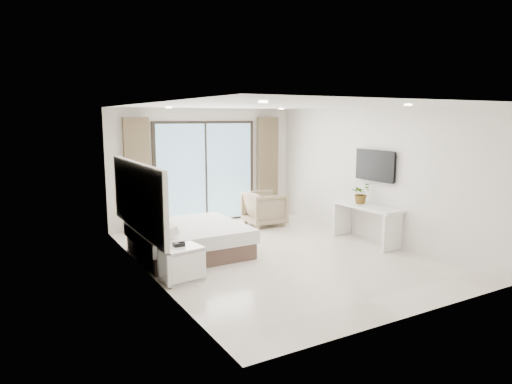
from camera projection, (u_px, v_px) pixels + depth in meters
ground at (274, 255)px, 8.37m from camera, size 6.20×6.20×0.00m
room_shell at (243, 165)px, 8.72m from camera, size 4.62×6.22×2.72m
bed at (189, 239)px, 8.34m from camera, size 1.92×1.83×0.68m
nightstand at (182, 264)px, 7.00m from camera, size 0.64×0.55×0.53m
phone at (179, 244)px, 6.99m from camera, size 0.17×0.13×0.06m
console_desk at (366, 215)px, 9.10m from camera, size 0.49×1.58×0.77m
plant at (361, 195)px, 9.19m from camera, size 0.45×0.48×0.33m
armchair at (265, 207)px, 10.63m from camera, size 0.83×0.88×0.86m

